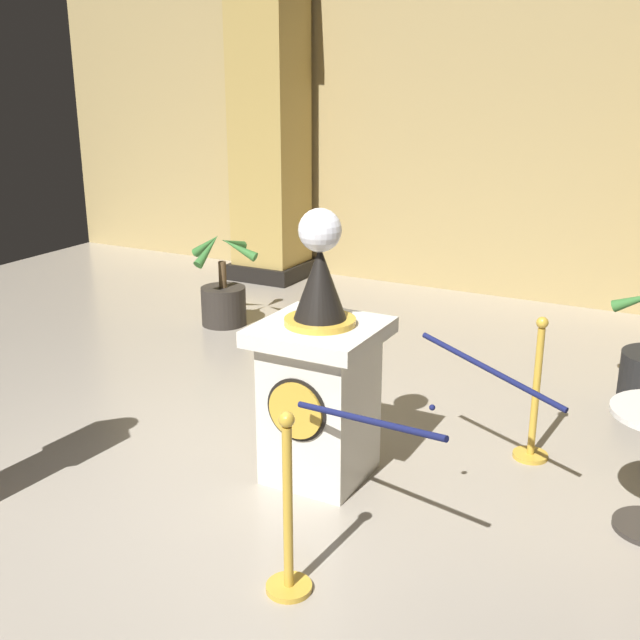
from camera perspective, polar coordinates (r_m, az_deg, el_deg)
ground_plane at (r=5.05m, az=-6.15°, el=-12.60°), size 12.47×12.47×0.00m
back_wall at (r=9.25m, az=12.57°, el=13.29°), size 12.47×0.16×3.76m
pedestal_clock at (r=4.95m, az=-0.02°, el=-4.36°), size 0.75×0.75×1.77m
stanchion_near at (r=4.05m, az=-2.35°, el=-15.19°), size 0.24×0.24×1.00m
stanchion_far at (r=5.50m, az=15.42°, el=-6.38°), size 0.24×0.24×1.02m
velvet_rope at (r=4.52m, az=8.27°, el=-5.33°), size 1.41×1.42×0.22m
column_left at (r=9.82m, az=-3.69°, el=13.39°), size 0.91×0.91×3.61m
potted_palm_left at (r=8.17m, az=-7.09°, el=1.73°), size 0.80×0.79×1.00m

